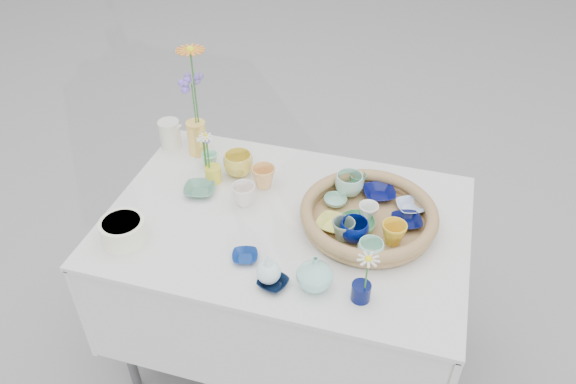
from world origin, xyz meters
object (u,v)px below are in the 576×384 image
(bud_vase_seafoam, at_px, (315,272))
(tall_vase_yellow, at_px, (197,138))
(wicker_tray, at_px, (369,216))
(display_table, at_px, (287,350))

(bud_vase_seafoam, height_order, tall_vase_yellow, tall_vase_yellow)
(wicker_tray, relative_size, bud_vase_seafoam, 3.98)
(wicker_tray, xyz_separation_m, tall_vase_yellow, (-0.74, 0.24, 0.03))
(wicker_tray, height_order, bud_vase_seafoam, bud_vase_seafoam)
(tall_vase_yellow, bearing_deg, bud_vase_seafoam, -42.11)
(bud_vase_seafoam, relative_size, tall_vase_yellow, 0.83)
(display_table, xyz_separation_m, tall_vase_yellow, (-0.46, 0.29, 0.84))
(display_table, relative_size, tall_vase_yellow, 8.80)
(display_table, height_order, tall_vase_yellow, tall_vase_yellow)
(display_table, bearing_deg, bud_vase_seafoam, -58.30)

